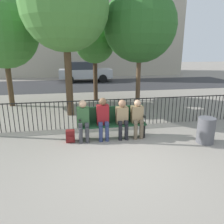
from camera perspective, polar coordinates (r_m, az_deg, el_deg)
name	(u,v)px	position (r m, az deg, el deg)	size (l,w,h in m)	color
ground_plane	(125,166)	(5.10, 3.38, -13.83)	(80.00, 80.00, 0.00)	gray
park_bench	(112,121)	(6.47, -0.13, -2.36)	(1.98, 0.45, 0.92)	#14381E
seated_person_0	(83,118)	(6.20, -7.55, -1.66)	(0.34, 0.39, 1.19)	#3D3D42
seated_person_1	(103,117)	(6.25, -2.38, -1.22)	(0.34, 0.39, 1.23)	navy
seated_person_2	(122,117)	(6.35, 2.70, -1.25)	(0.34, 0.39, 1.16)	black
seated_person_3	(137,117)	(6.47, 6.64, -1.20)	(0.34, 0.39, 1.14)	brown
backpack	(70,136)	(6.33, -10.82, -6.24)	(0.25, 0.21, 0.35)	maroon
fence_railing	(106,111)	(7.33, -1.52, 0.34)	(9.01, 0.03, 0.95)	black
tree_0	(95,44)	(11.28, -4.55, 17.34)	(1.95, 1.95, 3.81)	#422D1E
tree_1	(140,26)	(10.18, 7.32, 21.49)	(3.16, 3.16, 5.12)	brown
tree_2	(65,7)	(8.76, -12.23, 25.28)	(3.18, 3.18, 5.61)	#4C3823
tree_3	(3,34)	(11.01, -26.54, 17.85)	(2.99, 2.99, 4.70)	#4C3823
street_surface	(88,85)	(16.53, -6.36, 7.08)	(24.00, 6.00, 0.01)	#333335
parked_car_0	(84,71)	(18.16, -7.21, 10.52)	(4.20, 1.94, 1.62)	#B7B7BC
trash_bin	(206,130)	(6.66, 23.31, -4.41)	(0.48, 0.48, 0.73)	#56565B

